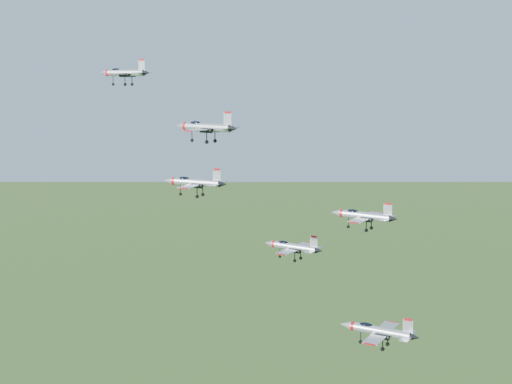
% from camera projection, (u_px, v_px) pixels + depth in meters
% --- Properties ---
extents(jet_lead, '(12.10, 10.09, 3.23)m').
position_uv_depth(jet_lead, '(124.00, 73.00, 137.65)').
color(jet_lead, '#A8AEB5').
extents(jet_left_high, '(13.32, 11.23, 3.58)m').
position_uv_depth(jet_left_high, '(205.00, 127.00, 123.99)').
color(jet_left_high, '#A8AEB5').
extents(jet_right_high, '(11.01, 9.06, 2.95)m').
position_uv_depth(jet_right_high, '(194.00, 182.00, 110.77)').
color(jet_right_high, '#A8AEB5').
extents(jet_left_low, '(11.65, 9.82, 3.13)m').
position_uv_depth(jet_left_low, '(292.00, 247.00, 124.81)').
color(jet_left_low, '#A8AEB5').
extents(jet_right_low, '(10.87, 9.14, 2.92)m').
position_uv_depth(jet_right_low, '(363.00, 215.00, 107.85)').
color(jet_right_low, '#A8AEB5').
extents(jet_trail, '(13.59, 11.36, 3.64)m').
position_uv_depth(jet_trail, '(378.00, 330.00, 115.74)').
color(jet_trail, '#A8AEB5').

